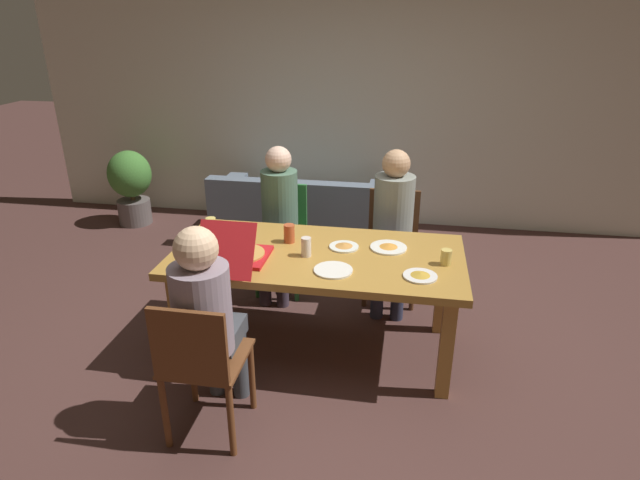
# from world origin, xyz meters

# --- Properties ---
(ground_plane) EXTENTS (20.00, 20.00, 0.00)m
(ground_plane) POSITION_xyz_m (0.00, 0.00, 0.00)
(ground_plane) COLOR #4B2F2A
(back_wall) EXTENTS (7.24, 0.12, 2.74)m
(back_wall) POSITION_xyz_m (0.00, 2.65, 1.37)
(back_wall) COLOR silver
(back_wall) RESTS_ON ground
(dining_table) EXTENTS (1.93, 0.96, 0.74)m
(dining_table) POSITION_xyz_m (0.00, 0.00, 0.65)
(dining_table) COLOR #B18037
(dining_table) RESTS_ON ground
(chair_0) EXTENTS (0.44, 0.43, 0.88)m
(chair_0) POSITION_xyz_m (0.46, 0.92, 0.50)
(chair_0) COLOR brown
(chair_0) RESTS_ON ground
(person_0) EXTENTS (0.32, 0.55, 1.26)m
(person_0) POSITION_xyz_m (0.46, 0.77, 0.74)
(person_0) COLOR #2E314A
(person_0) RESTS_ON ground
(chair_1) EXTENTS (0.42, 0.43, 0.89)m
(chair_1) POSITION_xyz_m (-0.46, -0.97, 0.51)
(chair_1) COLOR brown
(chair_1) RESTS_ON ground
(person_1) EXTENTS (0.32, 0.50, 1.24)m
(person_1) POSITION_xyz_m (-0.46, -0.83, 0.74)
(person_1) COLOR #3F4248
(person_1) RESTS_ON ground
(chair_2) EXTENTS (0.39, 0.41, 0.89)m
(chair_2) POSITION_xyz_m (-0.46, 0.90, 0.51)
(chair_2) COLOR #2A6F33
(chair_2) RESTS_ON ground
(person_2) EXTENTS (0.30, 0.48, 1.25)m
(person_2) POSITION_xyz_m (-0.46, 0.76, 0.73)
(person_2) COLOR #3D313F
(person_2) RESTS_ON ground
(pizza_box_0) EXTENTS (0.35, 0.54, 0.32)m
(pizza_box_0) POSITION_xyz_m (-0.48, -0.21, 0.79)
(pizza_box_0) COLOR red
(pizza_box_0) RESTS_ON dining_table
(plate_0) EXTENTS (0.21, 0.21, 0.03)m
(plate_0) POSITION_xyz_m (0.67, -0.23, 0.75)
(plate_0) COLOR white
(plate_0) RESTS_ON dining_table
(plate_1) EXTENTS (0.25, 0.25, 0.03)m
(plate_1) POSITION_xyz_m (0.46, 0.16, 0.75)
(plate_1) COLOR white
(plate_1) RESTS_ON dining_table
(plate_2) EXTENTS (0.24, 0.24, 0.01)m
(plate_2) POSITION_xyz_m (0.14, -0.25, 0.75)
(plate_2) COLOR white
(plate_2) RESTS_ON dining_table
(plate_3) EXTENTS (0.20, 0.20, 0.03)m
(plate_3) POSITION_xyz_m (0.16, 0.12, 0.75)
(plate_3) COLOR white
(plate_3) RESTS_ON dining_table
(drinking_glass_0) EXTENTS (0.07, 0.07, 0.13)m
(drinking_glass_0) POSITION_xyz_m (-0.80, 0.17, 0.81)
(drinking_glass_0) COLOR #DCC462
(drinking_glass_0) RESTS_ON dining_table
(drinking_glass_1) EXTENTS (0.08, 0.08, 0.13)m
(drinking_glass_1) POSITION_xyz_m (-0.22, 0.15, 0.81)
(drinking_glass_1) COLOR #B44C29
(drinking_glass_1) RESTS_ON dining_table
(drinking_glass_2) EXTENTS (0.07, 0.07, 0.13)m
(drinking_glass_2) POSITION_xyz_m (-0.06, -0.06, 0.81)
(drinking_glass_2) COLOR silver
(drinking_glass_2) RESTS_ON dining_table
(drinking_glass_3) EXTENTS (0.07, 0.07, 0.10)m
(drinking_glass_3) POSITION_xyz_m (0.83, -0.03, 0.79)
(drinking_glass_3) COLOR #DCBF5E
(drinking_glass_3) RESTS_ON dining_table
(couch) EXTENTS (1.76, 0.79, 0.72)m
(couch) POSITION_xyz_m (-0.52, 1.91, 0.27)
(couch) COLOR slate
(couch) RESTS_ON ground
(potted_plant) EXTENTS (0.47, 0.47, 0.83)m
(potted_plant) POSITION_xyz_m (-2.47, 2.05, 0.47)
(potted_plant) COLOR #5D5351
(potted_plant) RESTS_ON ground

